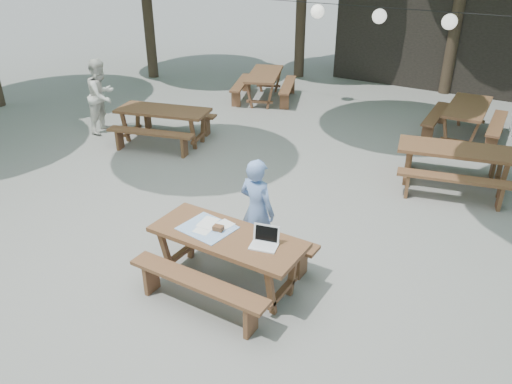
{
  "coord_description": "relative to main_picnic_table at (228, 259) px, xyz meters",
  "views": [
    {
      "loc": [
        3.72,
        -6.05,
        4.12
      ],
      "look_at": [
        0.64,
        -0.99,
        1.05
      ],
      "focal_mm": 35.0,
      "sensor_mm": 36.0,
      "label": 1
    }
  ],
  "objects": [
    {
      "name": "laptop",
      "position": [
        0.52,
        0.05,
        0.42
      ],
      "size": [
        0.38,
        0.33,
        0.24
      ],
      "rotation": [
        0.0,
        0.0,
        0.23
      ],
      "color": "white",
      "rests_on": "main_picnic_table"
    },
    {
      "name": "ground",
      "position": [
        -0.64,
        1.69,
        -0.39
      ],
      "size": [
        80.0,
        80.0,
        0.0
      ],
      "primitive_type": "plane",
      "color": "slate",
      "rests_on": "ground"
    },
    {
      "name": "paper_lanterns",
      "position": [
        -0.83,
        7.69,
        2.02
      ],
      "size": [
        9.0,
        0.34,
        0.38
      ],
      "color": "black",
      "rests_on": "ground"
    },
    {
      "name": "woman",
      "position": [
        0.01,
        0.71,
        0.37
      ],
      "size": [
        0.6,
        0.43,
        1.52
      ],
      "primitive_type": "imported",
      "rotation": [
        0.0,
        0.0,
        3.01
      ],
      "color": "#7697D8",
      "rests_on": "ground"
    },
    {
      "name": "pavilion",
      "position": [
        -0.14,
        12.19,
        1.01
      ],
      "size": [
        6.0,
        3.0,
        2.8
      ],
      "primitive_type": "cube",
      "color": "black",
      "rests_on": "ground"
    },
    {
      "name": "picnic_table_ne",
      "position": [
        1.87,
        4.49,
        0.0
      ],
      "size": [
        2.21,
        1.97,
        0.75
      ],
      "rotation": [
        0.0,
        0.0,
        0.23
      ],
      "color": "brown",
      "rests_on": "ground"
    },
    {
      "name": "second_person",
      "position": [
        -5.71,
        3.3,
        0.45
      ],
      "size": [
        0.79,
        0.93,
        1.68
      ],
      "primitive_type": "imported",
      "rotation": [
        0.0,
        0.0,
        1.78
      ],
      "color": "silver",
      "rests_on": "ground"
    },
    {
      "name": "tabletop_clutter",
      "position": [
        -0.28,
        0.01,
        0.37
      ],
      "size": [
        0.71,
        0.62,
        0.08
      ],
      "color": "#3979C4",
      "rests_on": "main_picnic_table"
    },
    {
      "name": "main_picnic_table",
      "position": [
        0.0,
        0.0,
        0.0
      ],
      "size": [
        2.0,
        1.58,
        0.75
      ],
      "color": "brown",
      "rests_on": "ground"
    },
    {
      "name": "picnic_table_far_w",
      "position": [
        -3.78,
        7.36,
        0.0
      ],
      "size": [
        2.17,
        2.35,
        0.75
      ],
      "rotation": [
        0.0,
        0.0,
        1.95
      ],
      "color": "brown",
      "rests_on": "ground"
    },
    {
      "name": "picnic_table_nw",
      "position": [
        -4.05,
        3.48,
        0.0
      ],
      "size": [
        2.25,
        2.02,
        0.75
      ],
      "rotation": [
        0.0,
        0.0,
        0.26
      ],
      "color": "brown",
      "rests_on": "ground"
    },
    {
      "name": "picnic_table_far_e",
      "position": [
        1.56,
        7.2,
        0.0
      ],
      "size": [
        1.65,
        2.03,
        0.75
      ],
      "rotation": [
        0.0,
        0.0,
        1.61
      ],
      "color": "brown",
      "rests_on": "ground"
    }
  ]
}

